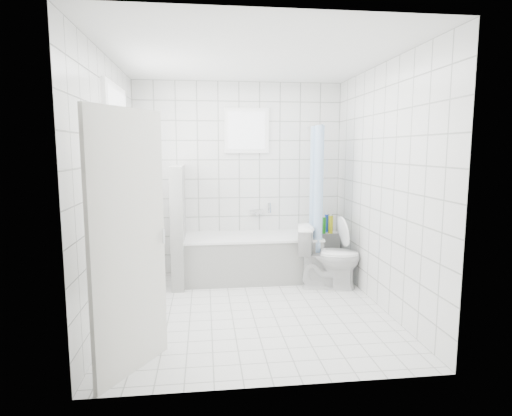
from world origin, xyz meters
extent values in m
plane|color=white|center=(0.00, 0.00, 0.00)|extent=(3.00, 3.00, 0.00)
plane|color=white|center=(0.00, 0.00, 2.60)|extent=(3.00, 3.00, 0.00)
cube|color=white|center=(0.00, 1.50, 1.30)|extent=(2.80, 0.02, 2.60)
cube|color=white|center=(0.00, -1.50, 1.30)|extent=(2.80, 0.02, 2.60)
cube|color=white|center=(-1.40, 0.00, 1.30)|extent=(0.02, 3.00, 2.60)
cube|color=white|center=(1.40, 0.00, 1.30)|extent=(0.02, 3.00, 2.60)
cube|color=white|center=(-1.35, 0.30, 1.60)|extent=(0.01, 0.90, 1.40)
cube|color=white|center=(0.10, 1.46, 1.95)|extent=(0.50, 0.01, 0.50)
cube|color=white|center=(-1.31, 0.30, 0.86)|extent=(0.18, 1.02, 0.08)
cube|color=silver|center=(-1.04, -1.14, 1.00)|extent=(0.45, 0.70, 2.00)
cube|color=white|center=(0.13, 1.12, 0.28)|extent=(1.74, 0.75, 0.55)
cube|color=white|center=(0.13, 1.12, 0.57)|extent=(1.76, 0.77, 0.03)
cube|color=white|center=(-0.81, 1.07, 0.75)|extent=(0.15, 0.85, 1.50)
cube|color=white|center=(1.18, 1.38, 0.28)|extent=(0.40, 0.24, 0.55)
imported|color=white|center=(1.03, 0.65, 0.39)|extent=(0.84, 0.59, 0.77)
cylinder|color=silver|center=(0.95, 1.10, 2.00)|extent=(0.02, 0.80, 0.02)
cube|color=silver|center=(0.23, 1.46, 0.85)|extent=(0.18, 0.06, 0.06)
imported|color=#2B78C5|center=(-1.30, 0.14, 1.00)|extent=(0.10, 0.10, 0.19)
imported|color=silver|center=(-1.30, 0.27, 0.98)|extent=(0.17, 0.17, 0.16)
imported|color=white|center=(-1.30, 0.47, 1.04)|extent=(0.11, 0.11, 0.28)
cylinder|color=#19971B|center=(1.14, 1.29, 0.66)|extent=(0.06, 0.06, 0.23)
cylinder|color=#163DB4|center=(1.21, 1.40, 0.67)|extent=(0.06, 0.06, 0.25)
cylinder|color=yellow|center=(1.24, 1.30, 0.67)|extent=(0.06, 0.06, 0.24)
camera|label=1|loc=(-0.48, -4.35, 1.70)|focal=30.00mm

